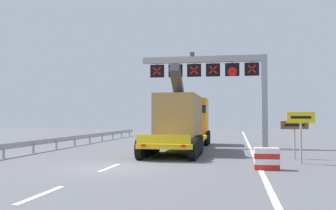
# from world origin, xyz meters

# --- Properties ---
(ground) EXTENTS (112.00, 112.00, 0.00)m
(ground) POSITION_xyz_m (0.00, 0.00, 0.00)
(ground) COLOR #5B5B60
(lane_markings) EXTENTS (0.20, 55.43, 0.01)m
(lane_markings) POSITION_xyz_m (-0.11, 20.41, 0.01)
(lane_markings) COLOR silver
(lane_markings) RESTS_ON ground
(edge_line_right) EXTENTS (0.20, 63.00, 0.01)m
(edge_line_right) POSITION_xyz_m (6.20, 12.00, 0.01)
(edge_line_right) COLOR silver
(edge_line_right) RESTS_ON ground
(overhead_lane_gantry) EXTENTS (9.20, 0.90, 6.90)m
(overhead_lane_gantry) POSITION_xyz_m (4.05, 11.84, 5.26)
(overhead_lane_gantry) COLOR #9EA0A5
(overhead_lane_gantry) RESTS_ON ground
(heavy_haul_truck_yellow) EXTENTS (3.06, 14.08, 5.30)m
(heavy_haul_truck_yellow) POSITION_xyz_m (1.71, 10.48, 1.99)
(heavy_haul_truck_yellow) COLOR yellow
(heavy_haul_truck_yellow) RESTS_ON ground
(exit_sign_yellow) EXTENTS (1.26, 0.15, 2.41)m
(exit_sign_yellow) POSITION_xyz_m (8.20, 2.79, 1.80)
(exit_sign_yellow) COLOR #9EA0A5
(exit_sign_yellow) RESTS_ON ground
(tourist_info_sign_brown) EXTENTS (1.40, 0.15, 1.97)m
(tourist_info_sign_brown) POSITION_xyz_m (8.23, 5.00, 1.49)
(tourist_info_sign_brown) COLOR #9EA0A5
(tourist_info_sign_brown) RESTS_ON ground
(crash_barrier_striped) EXTENTS (1.02, 0.54, 0.90)m
(crash_barrier_striped) POSITION_xyz_m (6.46, 0.41, 0.45)
(crash_barrier_striped) COLOR red
(crash_barrier_striped) RESTS_ON ground
(guardrail_left) EXTENTS (0.13, 30.39, 0.76)m
(guardrail_left) POSITION_xyz_m (-6.90, 13.19, 0.56)
(guardrail_left) COLOR #999EA3
(guardrail_left) RESTS_ON ground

